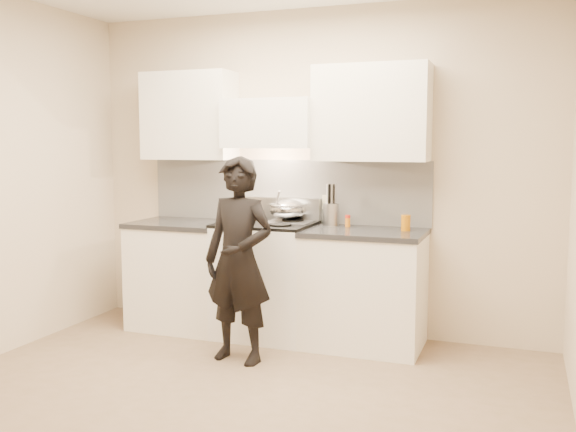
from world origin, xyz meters
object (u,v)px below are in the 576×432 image
Objects in this scene: stove at (266,279)px; person at (239,260)px; utensil_crock at (331,213)px; wok at (288,209)px; counter_right at (364,288)px.

person reaches higher than stove.
wok is at bearing -175.61° from utensil_crock.
utensil_crock is (0.50, 0.17, 0.55)m from stove.
utensil_crock is (-0.33, 0.17, 0.56)m from counter_right.
person is (-0.78, -0.65, 0.29)m from counter_right.
stove reaches higher than counter_right.
person reaches higher than counter_right.
utensil_crock is 0.98m from person.
wok is at bearing 91.55° from person.
stove is at bearing -160.98° from utensil_crock.
wok is (0.14, 0.14, 0.57)m from stove.
wok is 0.26× the size of person.
person is (0.05, -0.65, 0.27)m from stove.
wok is 0.37m from utensil_crock.
wok is 0.86m from person.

